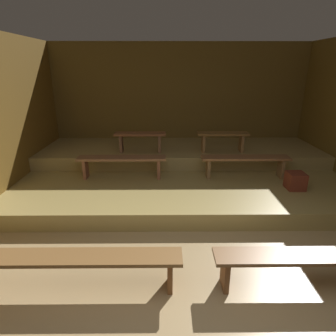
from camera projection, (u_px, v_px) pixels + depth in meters
ground at (185, 206)px, 4.60m from camera, size 6.46×5.67×0.08m
wall_back at (179, 103)px, 6.46m from camera, size 6.46×0.06×2.62m
platform_lower at (182, 178)px, 5.30m from camera, size 5.66×3.26×0.26m
platform_middle at (180, 153)px, 6.00m from camera, size 5.66×1.59×0.26m
bench_floor_left at (62, 261)px, 2.74m from camera, size 2.33×0.27×0.38m
bench_floor_right at (333, 260)px, 2.76m from camera, size 2.33×0.27×0.38m
bench_lower_left at (122, 161)px, 4.88m from camera, size 1.52×0.27×0.38m
bench_lower_right at (245, 161)px, 4.90m from camera, size 1.52×0.27×0.38m
bench_middle_left at (140, 138)px, 5.51m from camera, size 0.99×0.27×0.38m
bench_middle_right at (223, 138)px, 5.53m from camera, size 0.99×0.27×0.38m
wooden_crate_lower at (295, 181)px, 4.48m from camera, size 0.27×0.27×0.27m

